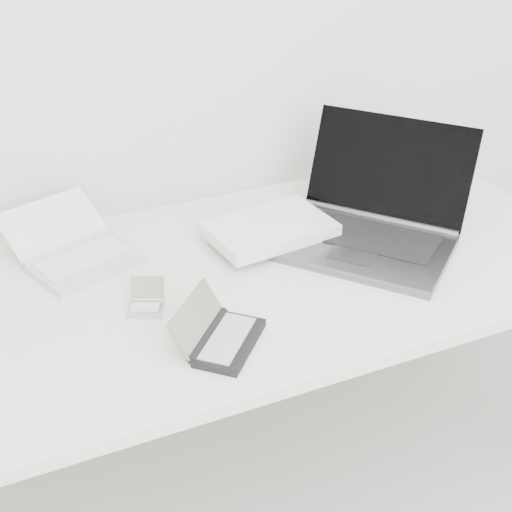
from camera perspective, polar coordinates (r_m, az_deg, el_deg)
name	(u,v)px	position (r m, az deg, el deg)	size (l,w,h in m)	color
desk	(261,284)	(1.69, 0.38, -2.25)	(1.60, 0.80, 0.73)	white
laptop_large	(338,225)	(1.77, 6.59, 2.48)	(0.67, 0.57, 0.27)	#5D5F62
netbook_open_white	(77,252)	(1.74, -14.17, 0.34)	(0.32, 0.36, 0.10)	silver
pda_silver	(146,303)	(1.54, -8.77, -3.76)	(0.10, 0.10, 0.06)	silver
palmtop_charcoal	(220,336)	(1.42, -2.88, -6.43)	(0.22, 0.22, 0.09)	black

